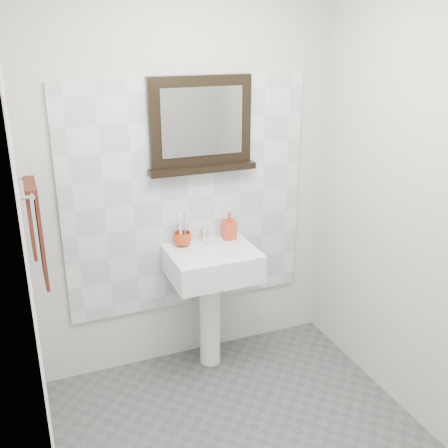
# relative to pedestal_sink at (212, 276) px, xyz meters

# --- Properties ---
(back_wall) EXTENTS (2.00, 0.01, 2.50)m
(back_wall) POSITION_rel_pedestal_sink_xyz_m (-0.08, 0.23, 0.57)
(back_wall) COLOR beige
(back_wall) RESTS_ON ground
(front_wall) EXTENTS (2.00, 0.01, 2.50)m
(front_wall) POSITION_rel_pedestal_sink_xyz_m (-0.08, -1.97, 0.57)
(front_wall) COLOR beige
(front_wall) RESTS_ON ground
(left_wall) EXTENTS (0.01, 2.20, 2.50)m
(left_wall) POSITION_rel_pedestal_sink_xyz_m (-1.08, -0.87, 0.57)
(left_wall) COLOR beige
(left_wall) RESTS_ON ground
(right_wall) EXTENTS (0.01, 2.20, 2.50)m
(right_wall) POSITION_rel_pedestal_sink_xyz_m (0.92, -0.87, 0.57)
(right_wall) COLOR beige
(right_wall) RESTS_ON ground
(splashback) EXTENTS (1.60, 0.02, 1.50)m
(splashback) POSITION_rel_pedestal_sink_xyz_m (-0.08, 0.21, 0.47)
(splashback) COLOR silver
(splashback) RESTS_ON back_wall
(pedestal_sink) EXTENTS (0.55, 0.44, 0.96)m
(pedestal_sink) POSITION_rel_pedestal_sink_xyz_m (0.00, 0.00, 0.00)
(pedestal_sink) COLOR white
(pedestal_sink) RESTS_ON ground
(toothbrush_cup) EXTENTS (0.12, 0.12, 0.09)m
(toothbrush_cup) POSITION_rel_pedestal_sink_xyz_m (-0.15, 0.13, 0.23)
(toothbrush_cup) COLOR #B43A15
(toothbrush_cup) RESTS_ON pedestal_sink
(toothbrushes) EXTENTS (0.05, 0.04, 0.21)m
(toothbrushes) POSITION_rel_pedestal_sink_xyz_m (-0.15, 0.13, 0.31)
(toothbrushes) COLOR white
(toothbrushes) RESTS_ON toothbrush_cup
(soap_dispenser) EXTENTS (0.09, 0.09, 0.18)m
(soap_dispenser) POSITION_rel_pedestal_sink_xyz_m (0.17, 0.13, 0.28)
(soap_dispenser) COLOR red
(soap_dispenser) RESTS_ON pedestal_sink
(framed_mirror) EXTENTS (0.69, 0.11, 0.59)m
(framed_mirror) POSITION_rel_pedestal_sink_xyz_m (0.01, 0.19, 0.93)
(framed_mirror) COLOR black
(framed_mirror) RESTS_ON back_wall
(towel_bar) EXTENTS (0.07, 0.40, 0.03)m
(towel_bar) POSITION_rel_pedestal_sink_xyz_m (-1.03, -0.11, 0.74)
(towel_bar) COLOR silver
(towel_bar) RESTS_ON left_wall
(hand_towel) EXTENTS (0.06, 0.30, 0.55)m
(hand_towel) POSITION_rel_pedestal_sink_xyz_m (-1.02, -0.11, 0.53)
(hand_towel) COLOR black
(hand_towel) RESTS_ON towel_bar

